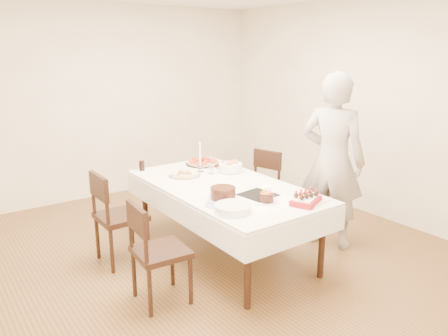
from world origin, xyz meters
TOP-DOWN VIEW (x-y plane):
  - floor at (0.00, 0.00)m, footprint 5.00×5.00m
  - wall_back at (0.00, 2.50)m, footprint 4.50×0.04m
  - wall_right at (2.25, 0.00)m, footprint 0.04×5.00m
  - dining_table at (0.02, -0.10)m, footprint 1.16×2.15m
  - chair_right_savory at (0.79, 0.28)m, footprint 0.57×0.57m
  - chair_left_savory at (-0.90, 0.37)m, footprint 0.49×0.49m
  - chair_left_dessert at (-0.93, -0.52)m, footprint 0.49×0.49m
  - person at (1.09, -0.57)m, footprint 0.68×0.81m
  - pizza_white at (-0.15, 0.39)m, footprint 0.43×0.43m
  - pizza_pepperoni at (0.30, 0.72)m, footprint 0.54×0.54m
  - red_placemat at (0.44, 0.50)m, footprint 0.25×0.25m
  - pasta_bowl at (0.38, 0.27)m, footprint 0.31×0.31m
  - taper_candle at (0.10, 0.47)m, footprint 0.10×0.10m
  - shaker_pair at (0.15, 0.30)m, footprint 0.11×0.11m
  - cola_glass at (-0.41, 0.89)m, footprint 0.07×0.07m
  - layer_cake at (-0.25, -0.45)m, footprint 0.31×0.31m
  - cake_board at (0.10, -0.54)m, footprint 0.34×0.34m
  - birthday_cake at (0.04, -0.73)m, footprint 0.15×0.15m
  - strawberry_box at (0.29, -0.97)m, footprint 0.35×0.30m
  - box_lid at (0.39, -0.98)m, footprint 0.32×0.24m
  - plate_stack at (-0.36, -0.75)m, footprint 0.34×0.34m
  - china_plate at (-0.39, -0.55)m, footprint 0.20×0.20m

SIDE VIEW (x-z plane):
  - floor at x=0.00m, z-range 0.00..0.00m
  - dining_table at x=0.02m, z-range 0.00..0.75m
  - chair_left_dessert at x=-0.93m, z-range 0.00..0.90m
  - chair_right_savory at x=0.79m, z-range 0.00..0.91m
  - chair_left_savory at x=-0.90m, z-range 0.00..0.95m
  - red_placemat at x=0.44m, z-range 0.75..0.75m
  - cake_board at x=0.10m, z-range 0.74..0.76m
  - box_lid at x=0.39m, z-range 0.74..0.76m
  - china_plate at x=-0.39m, z-range 0.75..0.76m
  - pizza_white at x=-0.15m, z-range 0.75..0.79m
  - pizza_pepperoni at x=0.30m, z-range 0.75..0.79m
  - plate_stack at x=-0.36m, z-range 0.75..0.81m
  - strawberry_box at x=0.29m, z-range 0.75..0.82m
  - pasta_bowl at x=0.38m, z-range 0.76..0.84m
  - cola_glass at x=-0.41m, z-range 0.75..0.87m
  - layer_cake at x=-0.25m, z-range 0.75..0.87m
  - shaker_pair at x=0.15m, z-range 0.75..0.87m
  - birthday_cake at x=0.04m, z-range 0.76..0.90m
  - taper_candle at x=0.10m, z-range 0.75..1.09m
  - person at x=1.09m, z-range 0.00..1.87m
  - wall_back at x=0.00m, z-range 0.00..2.70m
  - wall_right at x=2.25m, z-range 0.00..2.70m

